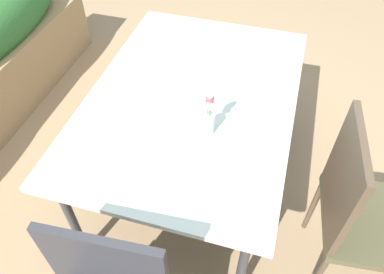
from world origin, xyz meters
The scene contains 4 objects.
ground_plane centered at (0.00, 0.00, 0.00)m, with size 12.00×12.00×0.00m, color #9E7F5B.
dining_table centered at (0.02, -0.05, 0.68)m, with size 1.55×1.08×0.73m.
chair_near_left centered at (-0.34, -0.95, 0.57)m, with size 0.51×0.51×1.02m.
flower_vase centered at (-0.21, -0.20, 0.84)m, with size 0.06×0.06×0.25m.
Camera 1 is at (-1.43, -0.47, 2.05)m, focal length 34.98 mm.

